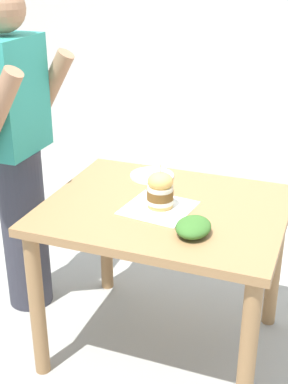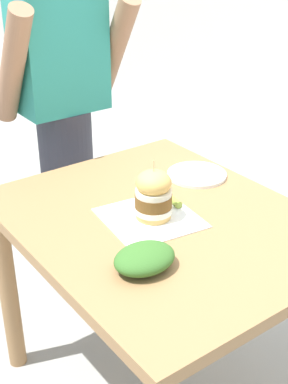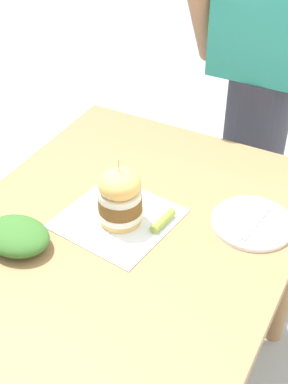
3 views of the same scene
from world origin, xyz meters
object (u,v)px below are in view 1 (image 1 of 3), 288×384
at_px(side_plate_with_forks, 152,176).
at_px(diner_across_table, 17,154).
at_px(side_salad, 193,227).
at_px(patio_table, 164,231).
at_px(sandwich, 160,190).
at_px(pickle_spear, 160,193).

xyz_separation_m(side_plate_with_forks, diner_across_table, (-0.19, 0.65, 0.10)).
bearing_deg(side_salad, patio_table, 41.95).
bearing_deg(side_plate_with_forks, side_salad, -144.67).
height_order(side_salad, diner_across_table, diner_across_table).
distance_m(sandwich, diner_across_table, 0.81).
xyz_separation_m(side_plate_with_forks, side_salad, (-0.50, -0.36, 0.03)).
xyz_separation_m(patio_table, pickle_spear, (0.08, 0.05, 0.15)).
xyz_separation_m(patio_table, side_plate_with_forks, (0.29, 0.17, 0.14)).
xyz_separation_m(pickle_spear, side_plate_with_forks, (0.21, 0.11, -0.01)).
relative_size(side_plate_with_forks, diner_across_table, 0.13).
relative_size(sandwich, diner_across_table, 0.12).
distance_m(pickle_spear, side_salad, 0.38).
bearing_deg(pickle_spear, patio_table, -147.32).
xyz_separation_m(sandwich, pickle_spear, (0.11, 0.04, -0.07)).
xyz_separation_m(pickle_spear, diner_across_table, (0.02, 0.77, 0.09)).
bearing_deg(diner_across_table, sandwich, -98.77).
distance_m(sandwich, side_plate_with_forks, 0.36).
relative_size(sandwich, pickle_spear, 2.14).
xyz_separation_m(sandwich, diner_across_table, (0.12, 0.80, 0.02)).
bearing_deg(sandwich, patio_table, -29.33).
bearing_deg(diner_across_table, side_salad, -107.06).
bearing_deg(pickle_spear, diner_across_table, 88.81).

